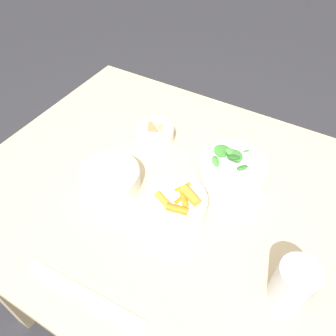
# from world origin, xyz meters

# --- Properties ---
(ground_plane) EXTENTS (10.00, 10.00, 0.00)m
(ground_plane) POSITION_xyz_m (0.00, 0.00, 0.00)
(ground_plane) COLOR #2D2D33
(dining_table) EXTENTS (1.00, 0.84, 0.76)m
(dining_table) POSITION_xyz_m (0.00, 0.00, 0.63)
(dining_table) COLOR beige
(dining_table) RESTS_ON ground_plane
(bowl_carrots) EXTENTS (0.15, 0.15, 0.07)m
(bowl_carrots) POSITION_xyz_m (-0.07, 0.06, 0.79)
(bowl_carrots) COLOR white
(bowl_carrots) RESTS_ON dining_table
(bowl_greens) EXTENTS (0.19, 0.19, 0.09)m
(bowl_greens) POSITION_xyz_m (-0.15, -0.12, 0.79)
(bowl_greens) COLOR white
(bowl_greens) RESTS_ON dining_table
(bowl_beans_hotdog) EXTENTS (0.16, 0.16, 0.05)m
(bowl_beans_hotdog) POSITION_xyz_m (0.12, 0.07, 0.78)
(bowl_beans_hotdog) COLOR silver
(bowl_beans_hotdog) RESTS_ON dining_table
(bowl_cookies) EXTENTS (0.11, 0.11, 0.05)m
(bowl_cookies) POSITION_xyz_m (0.11, -0.14, 0.78)
(bowl_cookies) COLOR white
(bowl_cookies) RESTS_ON dining_table
(ruler) EXTENTS (0.28, 0.04, 0.00)m
(ruler) POSITION_xyz_m (-0.02, 0.34, 0.76)
(ruler) COLOR silver
(ruler) RESTS_ON dining_table
(cup) EXTENTS (0.08, 0.08, 0.11)m
(cup) POSITION_xyz_m (-0.37, 0.13, 0.81)
(cup) COLOR #B2B7C1
(cup) RESTS_ON dining_table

